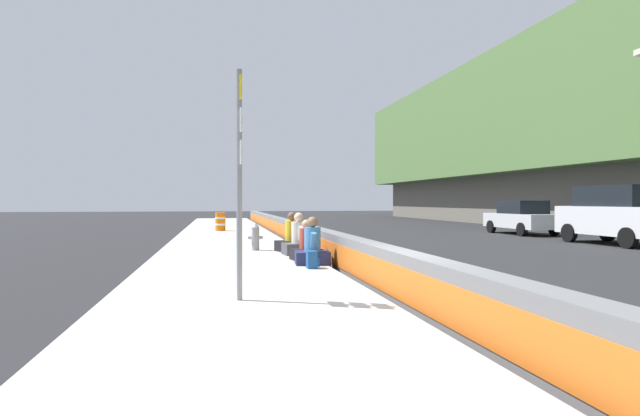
{
  "coord_description": "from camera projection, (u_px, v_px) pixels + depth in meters",
  "views": [
    {
      "loc": [
        -8.26,
        3.07,
        1.69
      ],
      "look_at": [
        9.46,
        -0.39,
        1.45
      ],
      "focal_mm": 29.68,
      "sensor_mm": 36.0,
      "label": 1
    }
  ],
  "objects": [
    {
      "name": "parked_car_third",
      "position": [
        618.0,
        214.0,
        20.36
      ],
      "size": [
        4.85,
        2.17,
        2.28
      ],
      "color": "silver",
      "rests_on": "ground_plane"
    },
    {
      "name": "seated_person_foreground",
      "position": [
        312.0,
        249.0,
        12.95
      ],
      "size": [
        0.78,
        0.89,
        1.17
      ],
      "color": "#23284C",
      "rests_on": "sidewalk_strip"
    },
    {
      "name": "seated_person_rear",
      "position": [
        299.0,
        241.0,
        15.31
      ],
      "size": [
        0.83,
        0.94,
        1.22
      ],
      "color": "#424247",
      "rests_on": "sidewalk_strip"
    },
    {
      "name": "ground_plane",
      "position": [
        407.0,
        303.0,
        8.71
      ],
      "size": [
        160.0,
        160.0,
        0.0
      ],
      "primitive_type": "plane",
      "color": "#232326",
      "rests_on": "ground"
    },
    {
      "name": "sidewalk_strip",
      "position": [
        245.0,
        305.0,
        8.21
      ],
      "size": [
        80.0,
        4.4,
        0.14
      ],
      "primitive_type": "cube",
      "color": "#A8A59E",
      "rests_on": "ground_plane"
    },
    {
      "name": "jersey_barrier",
      "position": [
        406.0,
        278.0,
        8.71
      ],
      "size": [
        76.0,
        0.45,
        0.85
      ],
      "color": "slate",
      "rests_on": "ground_plane"
    },
    {
      "name": "construction_barrel",
      "position": [
        220.0,
        222.0,
        27.49
      ],
      "size": [
        0.54,
        0.54,
        0.95
      ],
      "color": "orange",
      "rests_on": "sidewalk_strip"
    },
    {
      "name": "route_sign_post",
      "position": [
        240.0,
        166.0,
        8.23
      ],
      "size": [
        0.44,
        0.09,
        3.6
      ],
      "color": "gray",
      "rests_on": "sidewalk_strip"
    },
    {
      "name": "parked_car_fourth",
      "position": [
        522.0,
        217.0,
        26.82
      ],
      "size": [
        4.5,
        1.95,
        1.71
      ],
      "color": "silver",
      "rests_on": "ground_plane"
    },
    {
      "name": "fire_hydrant",
      "position": [
        255.0,
        236.0,
        16.63
      ],
      "size": [
        0.26,
        0.46,
        0.88
      ],
      "color": "gray",
      "rests_on": "sidewalk_strip"
    },
    {
      "name": "seated_person_middle",
      "position": [
        306.0,
        247.0,
        13.92
      ],
      "size": [
        0.75,
        0.84,
        1.06
      ],
      "color": "black",
      "rests_on": "sidewalk_strip"
    },
    {
      "name": "backpack",
      "position": [
        312.0,
        260.0,
        12.17
      ],
      "size": [
        0.32,
        0.28,
        0.4
      ],
      "color": "navy",
      "rests_on": "sidewalk_strip"
    },
    {
      "name": "seated_person_far",
      "position": [
        292.0,
        239.0,
        16.31
      ],
      "size": [
        0.97,
        1.06,
        1.21
      ],
      "color": "black",
      "rests_on": "sidewalk_strip"
    }
  ]
}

